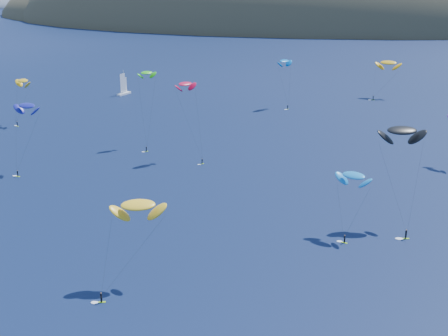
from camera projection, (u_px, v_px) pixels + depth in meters
name	position (u px, v px, depth m)	size (l,w,h in m)	color
island	(329.00, 31.00, 610.64)	(730.00, 300.00, 210.00)	#3D3526
sailboat	(124.00, 93.00, 282.72)	(9.29, 8.71, 11.09)	white
kitesurfer_1	(23.00, 81.00, 230.35)	(9.00, 9.81, 18.35)	#93D417
kitesurfer_2	(138.00, 205.00, 117.31)	(10.98, 13.93, 18.37)	#93D417
kitesurfer_3	(147.00, 73.00, 202.48)	(6.65, 13.15, 25.60)	#93D417
kitesurfer_4	(285.00, 61.00, 255.41)	(7.63, 10.15, 21.05)	#93D417
kitesurfer_5	(354.00, 176.00, 137.95)	(8.94, 9.60, 16.15)	#93D417
kitesurfer_7	(402.00, 131.00, 142.58)	(11.39, 14.77, 25.08)	#93D417
kitesurfer_9	(185.00, 84.00, 188.73)	(10.46, 10.92, 25.12)	#93D417
kitesurfer_10	(27.00, 106.00, 180.12)	(9.39, 11.93, 21.26)	#93D417
kitesurfer_11	(389.00, 63.00, 274.37)	(12.61, 12.47, 18.18)	#93D417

